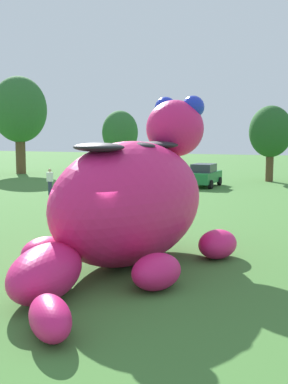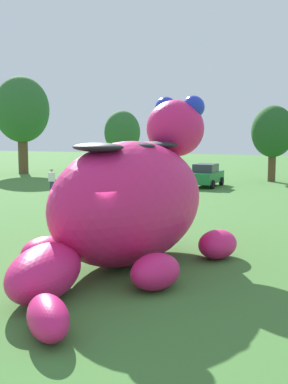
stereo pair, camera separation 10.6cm
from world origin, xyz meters
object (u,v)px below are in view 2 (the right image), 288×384
at_px(giant_inflatable_creature, 132,201).
at_px(car_green, 206,175).
at_px(car_red, 155,174).
at_px(spectator_near_inflatable, 83,175).
at_px(car_white, 116,172).
at_px(spectator_mid_field, 52,182).

relative_size(giant_inflatable_creature, car_green, 2.53).
xyz_separation_m(car_red, spectator_near_inflatable, (-4.55, -3.26, -0.01)).
bearing_deg(car_white, car_red, -9.44).
bearing_deg(car_green, car_red, -179.05).
bearing_deg(giant_inflatable_creature, spectator_near_inflatable, 123.38).
height_order(car_white, spectator_mid_field, car_white).
distance_m(car_red, car_green, 4.10).
distance_m(car_red, spectator_near_inflatable, 5.60).
relative_size(car_white, car_green, 1.02).
bearing_deg(giant_inflatable_creature, spectator_mid_field, 131.14).
xyz_separation_m(giant_inflatable_creature, spectator_near_inflatable, (-11.95, 18.14, -1.07)).
bearing_deg(car_red, spectator_mid_field, -114.92).
bearing_deg(spectator_near_inflatable, giant_inflatable_creature, -56.62).
height_order(car_white, car_green, same).
bearing_deg(car_white, spectator_near_inflatable, -103.13).
distance_m(giant_inflatable_creature, spectator_mid_field, 17.24).
xyz_separation_m(car_white, spectator_mid_field, (-0.27, -9.05, -0.01)).
height_order(car_red, spectator_near_inflatable, car_red).
distance_m(car_green, spectator_mid_field, 11.69).
xyz_separation_m(spectator_near_inflatable, spectator_mid_field, (0.63, -5.18, 0.00)).
distance_m(car_white, spectator_near_inflatable, 3.97).
bearing_deg(spectator_near_inflatable, car_red, 35.57).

